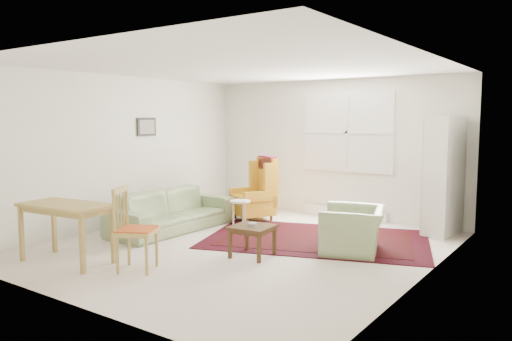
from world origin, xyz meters
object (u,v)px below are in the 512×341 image
Objects in this scene: sofa at (172,203)px; wingback_chair at (253,188)px; cabinet at (444,176)px; stool at (240,213)px; coffee_table at (252,241)px; desk at (67,233)px; desk_chair at (137,229)px; armchair at (353,225)px.

wingback_chair is (0.58, 1.43, 0.12)m from sofa.
wingback_chair is 3.18m from cabinet.
cabinet reaches higher than stool.
stool reaches higher than coffee_table.
stool is at bearing -46.00° from wingback_chair.
cabinet is 1.56× the size of desk.
coffee_table is at bearing -59.56° from desk_chair.
desk_chair is at bearing -57.16° from armchair.
wingback_chair reaches higher than coffee_table.
coffee_table is 0.51× the size of desk_chair.
coffee_table is at bearing 41.23° from desk.
wingback_chair is 2.43m from coffee_table.
coffee_table is at bearing -64.02° from armchair.
coffee_table is 1.51m from desk_chair.
wingback_chair is 0.62× the size of cabinet.
desk is 1.19× the size of desk_chair.
coffee_table is (1.39, -1.96, -0.36)m from wingback_chair.
wingback_chair reaches higher than stool.
coffee_table is 0.28× the size of cabinet.
armchair is 1.39m from coffee_table.
cabinet is at bearing 25.34° from stool.
desk_chair reaches higher than coffee_table.
stool is 2.65m from desk_chair.
sofa is 1.13m from stool.
wingback_chair is at bearing 83.99° from desk.
cabinet is 5.50m from desk.
stool is at bearing -118.59° from armchair.
desk is 1.02m from desk_chair.
desk_chair is (-1.76, -2.23, 0.13)m from armchair.
stool is 0.46× the size of desk_chair.
armchair is at bearing 42.56° from desk.
coffee_table is 1.12× the size of stool.
sofa is 4.28m from cabinet.
desk is at bearing -174.17° from sofa.
coffee_table is at bearing -26.92° from wingback_chair.
cabinet is (3.65, 2.19, 0.48)m from sofa.
wingback_chair is 2.49× the size of stool.
armchair reaches higher than coffee_table.
sofa is 4.31× the size of coffee_table.
sofa is 2.08m from desk.
cabinet is at bearing 41.73° from wingback_chair.
desk_chair is (0.42, -2.61, 0.27)m from stool.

